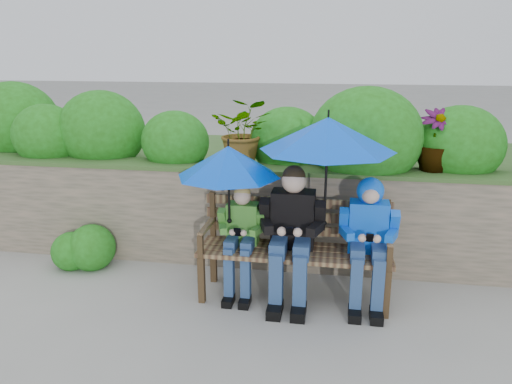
% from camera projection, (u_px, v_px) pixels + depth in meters
% --- Properties ---
extents(ground, '(60.00, 60.00, 0.00)m').
position_uv_depth(ground, '(254.00, 295.00, 4.53)').
color(ground, gray).
rests_on(ground, ground).
extents(garden_backdrop, '(8.00, 2.85, 1.86)m').
position_uv_depth(garden_backdrop, '(275.00, 181.00, 5.85)').
color(garden_backdrop, '#5A5547').
rests_on(garden_backdrop, ground).
extents(park_bench, '(1.69, 0.49, 0.89)m').
position_uv_depth(park_bench, '(295.00, 242.00, 4.42)').
color(park_bench, '#3A2A18').
rests_on(park_bench, ground).
extents(boy_left, '(0.42, 0.48, 1.01)m').
position_uv_depth(boy_left, '(241.00, 234.00, 4.41)').
color(boy_left, '#36821F').
rests_on(boy_left, ground).
extents(boy_middle, '(0.56, 0.65, 1.20)m').
position_uv_depth(boy_middle, '(292.00, 229.00, 4.30)').
color(boy_middle, black).
rests_on(boy_middle, ground).
extents(boy_right, '(0.50, 0.60, 1.12)m').
position_uv_depth(boy_right, '(368.00, 232.00, 4.21)').
color(boy_right, blue).
rests_on(boy_right, ground).
extents(umbrella_left, '(0.90, 0.90, 0.75)m').
position_uv_depth(umbrella_left, '(229.00, 161.00, 4.24)').
color(umbrella_left, '#0042D7').
rests_on(umbrella_left, ground).
extents(umbrella_right, '(1.13, 1.13, 0.99)m').
position_uv_depth(umbrella_right, '(328.00, 134.00, 4.06)').
color(umbrella_right, '#0042D7').
rests_on(umbrella_right, ground).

